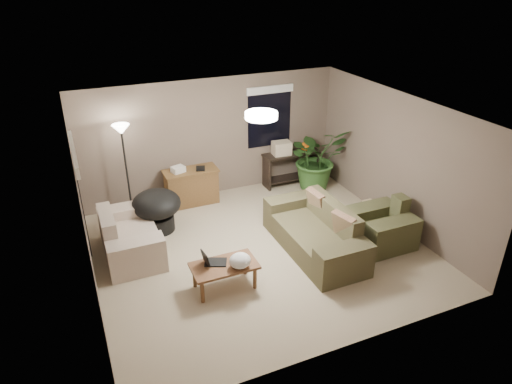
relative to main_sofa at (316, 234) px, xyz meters
name	(u,v)px	position (x,y,z in m)	size (l,w,h in m)	color
room_shell	(261,186)	(-0.90, 0.34, 0.96)	(5.50, 5.50, 5.50)	tan
main_sofa	(316,234)	(0.00, 0.00, 0.00)	(0.95, 2.20, 0.85)	#454129
throw_pillows	(330,214)	(0.26, 0.00, 0.36)	(0.33, 1.38, 0.47)	#8C7251
loveseat	(129,238)	(-3.01, 1.15, 0.00)	(0.90, 1.60, 0.85)	beige
armchair	(382,228)	(1.18, -0.27, 0.00)	(0.95, 1.00, 0.85)	#45462A
coffee_table	(224,268)	(-1.82, -0.37, 0.06)	(1.00, 0.55, 0.42)	brown
laptop	(211,260)	(-1.99, -0.27, 0.19)	(0.40, 0.34, 0.24)	black
plastic_bag	(240,261)	(-1.62, -0.52, 0.24)	(0.33, 0.30, 0.23)	white
desk	(192,187)	(-1.50, 2.54, 0.08)	(1.10, 0.50, 0.75)	brown
desk_papers	(183,169)	(-1.65, 2.53, 0.51)	(0.72, 0.31, 0.12)	silver
console_table	(291,166)	(0.83, 2.58, 0.14)	(1.30, 0.40, 0.75)	black
pumpkin	(306,146)	(1.18, 2.58, 0.55)	(0.23, 0.23, 0.19)	orange
cardboard_box	(282,148)	(0.58, 2.58, 0.60)	(0.39, 0.29, 0.29)	beige
papasan_chair	(157,208)	(-2.39, 1.74, 0.17)	(1.12, 1.12, 0.80)	black
floor_lamp	(123,141)	(-2.76, 2.42, 1.30)	(0.32, 0.32, 1.91)	black
ceiling_fixture	(261,115)	(-0.90, 0.34, 2.15)	(0.50, 0.50, 0.10)	white
houseplant	(316,164)	(1.26, 2.20, 0.25)	(1.26, 1.40, 1.09)	#2D5923
cat_scratching_post	(368,215)	(1.33, 0.33, -0.08)	(0.32, 0.32, 0.50)	tan
window_left	(77,177)	(-3.63, 0.64, 1.49)	(0.05, 1.56, 1.33)	black
window_back	(270,106)	(0.40, 2.82, 1.49)	(1.06, 0.05, 1.33)	black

